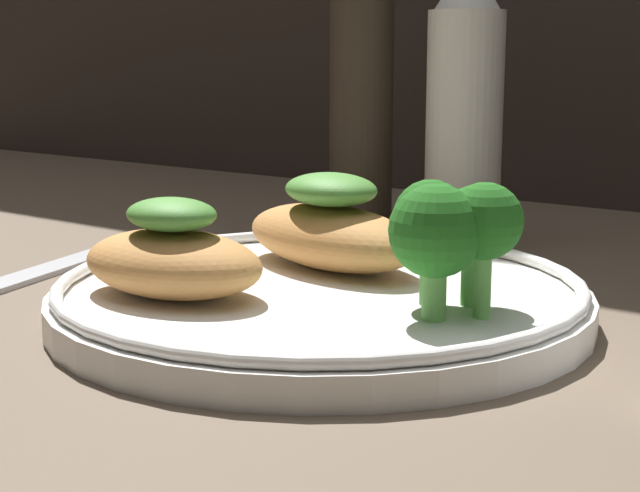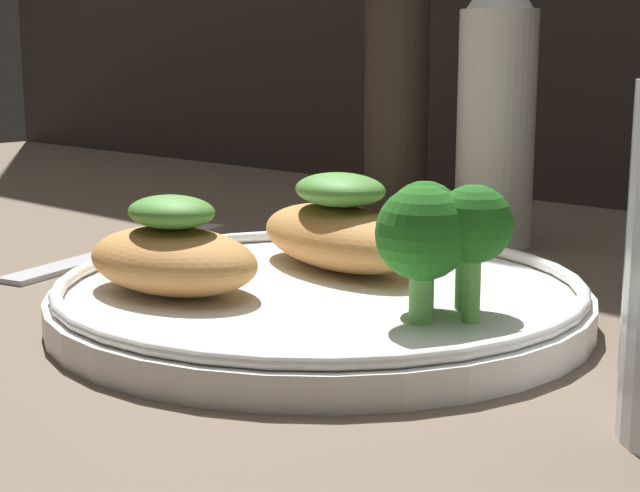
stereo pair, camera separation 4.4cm
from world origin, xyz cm
name	(u,v)px [view 1 (the left image)]	position (x,y,z in cm)	size (l,w,h in cm)	color
ground_plane	(320,329)	(0.00, 0.00, -0.50)	(180.00, 180.00, 1.00)	brown
plate	(320,297)	(0.00, 0.00, 0.99)	(24.71, 24.71, 2.00)	white
grilled_meat_front	(173,257)	(-4.40, -4.98, 3.15)	(9.29, 6.49, 4.42)	#BC7F42
grilled_meat_middle	(331,230)	(-2.24, 3.89, 3.34)	(12.17, 7.91, 4.79)	#BC7F42
broccoli_bunch	(452,227)	(6.84, -0.08, 5.04)	(6.02, 6.42, 5.59)	#569942
sauce_bottle	(464,109)	(-3.82, 20.24, 8.51)	(4.83, 4.83, 17.78)	white
pepper_grinder	(361,95)	(-11.71, 20.24, 9.14)	(4.31, 4.31, 19.80)	#382D23
fork	(96,252)	(-18.89, 2.84, 0.30)	(6.60, 18.93, 0.60)	silver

